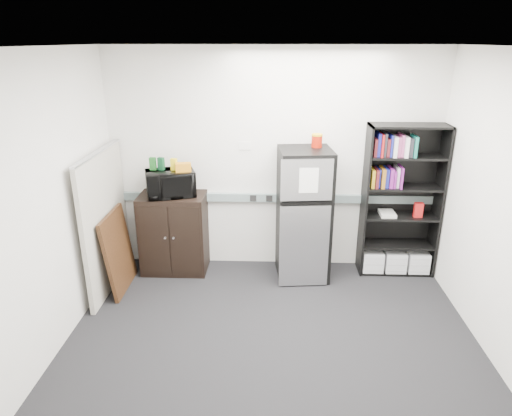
# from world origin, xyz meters

# --- Properties ---
(floor) EXTENTS (4.00, 4.00, 0.00)m
(floor) POSITION_xyz_m (0.00, 0.00, 0.00)
(floor) COLOR black
(floor) RESTS_ON ground
(wall_back) EXTENTS (4.00, 0.02, 2.70)m
(wall_back) POSITION_xyz_m (0.00, 1.75, 1.35)
(wall_back) COLOR white
(wall_back) RESTS_ON floor
(wall_right) EXTENTS (0.02, 3.50, 2.70)m
(wall_right) POSITION_xyz_m (2.00, 0.00, 1.35)
(wall_right) COLOR white
(wall_right) RESTS_ON floor
(wall_left) EXTENTS (0.02, 3.50, 2.70)m
(wall_left) POSITION_xyz_m (-2.00, 0.00, 1.35)
(wall_left) COLOR white
(wall_left) RESTS_ON floor
(ceiling) EXTENTS (4.00, 3.50, 0.02)m
(ceiling) POSITION_xyz_m (0.00, 0.00, 2.70)
(ceiling) COLOR white
(ceiling) RESTS_ON wall_back
(electrical_raceway) EXTENTS (3.92, 0.05, 0.10)m
(electrical_raceway) POSITION_xyz_m (0.00, 1.72, 0.90)
(electrical_raceway) COLOR slate
(electrical_raceway) RESTS_ON wall_back
(wall_note) EXTENTS (0.14, 0.00, 0.10)m
(wall_note) POSITION_xyz_m (-0.35, 1.74, 1.55)
(wall_note) COLOR white
(wall_note) RESTS_ON wall_back
(bookshelf) EXTENTS (0.90, 0.34, 1.85)m
(bookshelf) POSITION_xyz_m (1.53, 1.57, 0.91)
(bookshelf) COLOR black
(bookshelf) RESTS_ON floor
(cubicle_partition) EXTENTS (0.06, 1.30, 1.62)m
(cubicle_partition) POSITION_xyz_m (-1.90, 1.08, 0.81)
(cubicle_partition) COLOR #9F998D
(cubicle_partition) RESTS_ON floor
(cabinet) EXTENTS (0.79, 0.53, 0.99)m
(cabinet) POSITION_xyz_m (-1.22, 1.50, 0.50)
(cabinet) COLOR black
(cabinet) RESTS_ON floor
(microwave) EXTENTS (0.65, 0.54, 0.31)m
(microwave) POSITION_xyz_m (-1.22, 1.48, 1.15)
(microwave) COLOR black
(microwave) RESTS_ON cabinet
(snack_box_a) EXTENTS (0.07, 0.06, 0.15)m
(snack_box_a) POSITION_xyz_m (-1.43, 1.52, 1.37)
(snack_box_a) COLOR #18541C
(snack_box_a) RESTS_ON microwave
(snack_box_b) EXTENTS (0.08, 0.07, 0.15)m
(snack_box_b) POSITION_xyz_m (-1.33, 1.52, 1.37)
(snack_box_b) COLOR #0D3B1F
(snack_box_b) RESTS_ON microwave
(snack_box_c) EXTENTS (0.08, 0.06, 0.14)m
(snack_box_c) POSITION_xyz_m (-1.18, 1.52, 1.37)
(snack_box_c) COLOR yellow
(snack_box_c) RESTS_ON microwave
(snack_bag) EXTENTS (0.20, 0.14, 0.10)m
(snack_bag) POSITION_xyz_m (-1.06, 1.47, 1.35)
(snack_bag) COLOR #C27713
(snack_bag) RESTS_ON microwave
(refrigerator) EXTENTS (0.65, 0.68, 1.58)m
(refrigerator) POSITION_xyz_m (0.36, 1.42, 0.79)
(refrigerator) COLOR black
(refrigerator) RESTS_ON floor
(coffee_can) EXTENTS (0.13, 0.13, 0.17)m
(coffee_can) POSITION_xyz_m (0.49, 1.55, 1.67)
(coffee_can) COLOR #A11707
(coffee_can) RESTS_ON refrigerator
(framed_poster) EXTENTS (0.15, 0.73, 0.93)m
(framed_poster) POSITION_xyz_m (-1.77, 1.02, 0.47)
(framed_poster) COLOR black
(framed_poster) RESTS_ON floor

